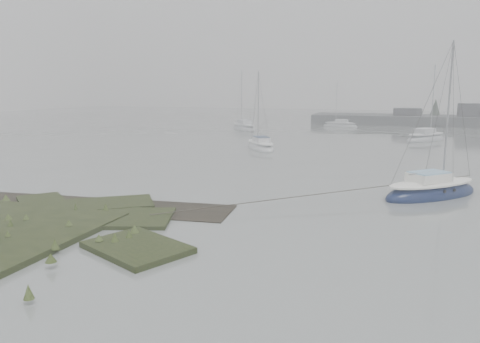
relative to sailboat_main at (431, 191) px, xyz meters
name	(u,v)px	position (x,y,z in m)	size (l,w,h in m)	color
ground	(300,146)	(-10.68, 18.44, -0.26)	(160.00, 160.00, 0.00)	slate
sailboat_main	(431,191)	(0.00, 0.00, 0.00)	(5.68, 5.68, 8.54)	#0D183D
sailboat_white	(260,147)	(-13.67, 15.21, -0.03)	(4.55, 5.43, 7.61)	silver
sailboat_far_a	(244,128)	(-21.35, 33.66, 0.00)	(5.43, 5.82, 8.47)	silver
sailboat_far_b	(426,138)	(1.01, 27.50, 0.00)	(5.16, 6.14, 8.61)	#A0A5AA
sailboat_far_c	(340,125)	(-9.74, 42.45, -0.05)	(5.13, 2.39, 6.96)	#A0A5AA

